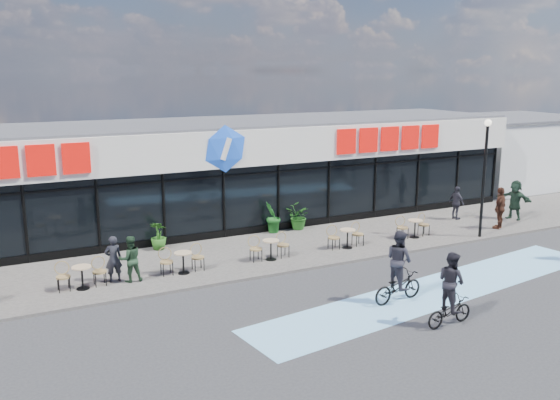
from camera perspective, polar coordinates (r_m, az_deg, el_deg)
name	(u,v)px	position (r m, az deg, el deg)	size (l,w,h in m)	color
ground	(307,295)	(18.66, 2.60, -9.13)	(120.00, 120.00, 0.00)	#28282B
sidewalk	(249,254)	(22.44, -3.03, -5.25)	(44.00, 5.00, 0.10)	#615C56
bike_lane	(439,290)	(19.72, 15.10, -8.33)	(14.00, 2.20, 0.01)	#74B2DC
building	(200,173)	(26.84, -7.75, 2.60)	(30.60, 6.57, 4.75)	black
neighbour_building	(510,150)	(39.34, 21.27, 4.54)	(9.20, 7.20, 4.11)	silver
lamp_post	(485,168)	(25.35, 19.10, 2.97)	(0.28, 0.28, 4.84)	black
bistro_set_2	(82,274)	(19.80, -18.55, -6.79)	(1.54, 0.62, 0.90)	tan
bistro_set_3	(182,260)	(20.45, -9.37, -5.68)	(1.54, 0.62, 0.90)	tan
bistro_set_4	(270,247)	(21.59, -0.99, -4.54)	(1.54, 0.62, 0.90)	tan
bistro_set_5	(346,236)	(23.15, 6.38, -3.46)	(1.54, 0.62, 0.90)	tan
bistro_set_6	(413,226)	(25.04, 12.72, -2.47)	(1.54, 0.62, 0.90)	tan
potted_plant_left	(159,235)	(23.21, -11.61, -3.36)	(0.61, 0.61, 1.09)	#245418
potted_plant_mid	(273,217)	(24.96, -0.70, -1.67)	(0.75, 0.61, 1.37)	#19581C
potted_plant_right	(297,216)	(25.56, 1.67, -1.59)	(1.03, 0.89, 1.15)	#194814
patron_left	(113,259)	(20.01, -15.75, -5.47)	(0.56, 0.37, 1.53)	black
patron_right	(130,259)	(19.87, -14.22, -5.52)	(0.74, 0.58, 1.53)	#1C3320
pedestrian_a	(515,200)	(29.34, 21.68, 0.02)	(1.69, 0.54, 1.82)	black
pedestrian_b	(457,203)	(28.44, 16.63, -0.27)	(0.91, 0.38, 1.55)	#23222B
pedestrian_c	(500,208)	(27.35, 20.41, -0.71)	(1.07, 0.45, 1.83)	#4B281B
cyclist_a	(398,273)	(18.18, 11.33, -6.93)	(1.84, 0.92, 2.22)	black
cyclist_c	(450,295)	(16.89, 16.07, -8.77)	(1.58, 0.84, 2.09)	black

